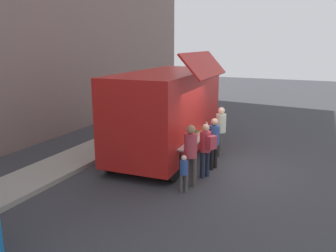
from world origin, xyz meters
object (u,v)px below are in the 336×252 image
(customer_rear_waiting, at_px, (191,150))
(customer_extra_browsing, at_px, (221,127))
(trash_bin, at_px, (161,115))
(customer_front_ordering, at_px, (214,139))
(child_near_queue, at_px, (184,170))
(customer_mid_with_backpack, at_px, (206,145))
(food_truck_main, at_px, (168,111))

(customer_rear_waiting, bearing_deg, customer_extra_browsing, -38.96)
(trash_bin, height_order, customer_front_ordering, customer_front_ordering)
(trash_bin, height_order, child_near_queue, child_near_queue)
(customer_rear_waiting, height_order, customer_extra_browsing, customer_rear_waiting)
(trash_bin, distance_m, customer_front_ordering, 6.59)
(customer_mid_with_backpack, distance_m, customer_extra_browsing, 2.19)
(customer_mid_with_backpack, relative_size, customer_rear_waiting, 0.92)
(food_truck_main, relative_size, customer_extra_browsing, 3.26)
(customer_front_ordering, xyz_separation_m, customer_rear_waiting, (-1.63, 0.18, 0.07))
(food_truck_main, xyz_separation_m, customer_rear_waiting, (-2.27, -1.72, -0.56))
(customer_front_ordering, distance_m, customer_extra_browsing, 1.40)
(customer_front_ordering, height_order, customer_extra_browsing, customer_extra_browsing)
(customer_extra_browsing, bearing_deg, customer_mid_with_backpack, 82.08)
(customer_front_ordering, distance_m, customer_rear_waiting, 1.64)
(child_near_queue, bearing_deg, customer_rear_waiting, -36.02)
(customer_mid_with_backpack, distance_m, customer_rear_waiting, 0.86)
(trash_bin, distance_m, customer_rear_waiting, 7.81)
(customer_front_ordering, xyz_separation_m, customer_mid_with_backpack, (-0.80, -0.00, 0.01))
(customer_rear_waiting, bearing_deg, food_truck_main, -1.67)
(customer_front_ordering, bearing_deg, customer_rear_waiting, 99.15)
(customer_mid_with_backpack, xyz_separation_m, customer_rear_waiting, (-0.83, 0.18, 0.06))
(food_truck_main, height_order, customer_extra_browsing, food_truck_main)
(customer_extra_browsing, relative_size, child_near_queue, 1.68)
(food_truck_main, bearing_deg, customer_mid_with_backpack, -129.72)
(customer_extra_browsing, distance_m, child_near_queue, 3.47)
(food_truck_main, height_order, customer_rear_waiting, food_truck_main)
(food_truck_main, relative_size, customer_mid_with_backpack, 3.51)
(customer_front_ordering, bearing_deg, food_truck_main, -3.08)
(food_truck_main, bearing_deg, customer_front_ordering, -111.23)
(customer_mid_with_backpack, xyz_separation_m, customer_extra_browsing, (2.18, 0.17, 0.05))
(customer_mid_with_backpack, bearing_deg, child_near_queue, 107.61)
(food_truck_main, bearing_deg, customer_rear_waiting, -145.53)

